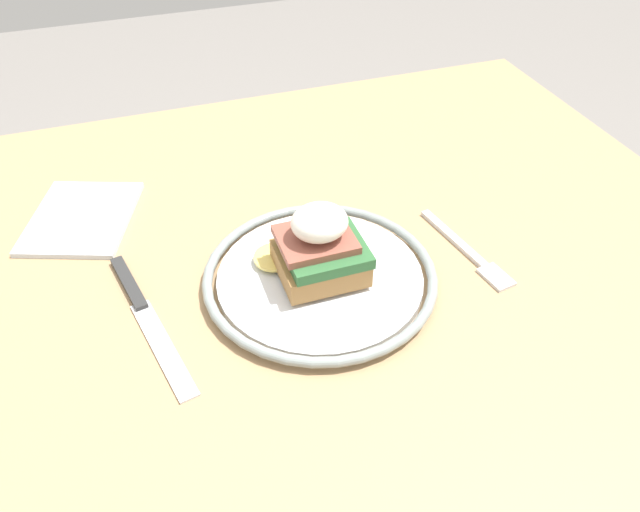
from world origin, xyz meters
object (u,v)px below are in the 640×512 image
at_px(fork, 468,252).
at_px(knife, 143,311).
at_px(napkin, 82,218).
at_px(sandwich, 319,247).
at_px(plate, 320,277).

distance_m(fork, knife, 0.33).
xyz_separation_m(knife, napkin, (0.05, -0.17, 0.00)).
distance_m(sandwich, napkin, 0.29).
xyz_separation_m(plate, fork, (-0.16, 0.01, -0.01)).
xyz_separation_m(sandwich, fork, (-0.16, 0.01, -0.04)).
xyz_separation_m(fork, napkin, (0.38, -0.19, 0.00)).
relative_size(plate, sandwich, 2.32).
height_order(knife, napkin, same).
height_order(sandwich, knife, sandwich).
bearing_deg(fork, plate, -2.97).
bearing_deg(knife, sandwich, 175.20).
relative_size(plate, knife, 1.16).
height_order(plate, sandwich, sandwich).
bearing_deg(knife, napkin, -74.23).
bearing_deg(plate, knife, -5.10).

